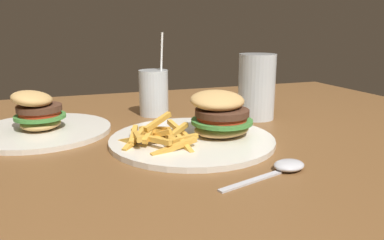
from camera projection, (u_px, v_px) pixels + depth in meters
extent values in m
cube|color=brown|center=(157.00, 145.00, 0.75)|extent=(1.56, 1.06, 0.03)
cylinder|color=brown|center=(304.00, 181.00, 1.49)|extent=(0.08, 0.08, 0.71)
cylinder|color=silver|center=(192.00, 140.00, 0.71)|extent=(0.31, 0.31, 0.01)
ellipsoid|color=tan|center=(222.00, 129.00, 0.72)|extent=(0.13, 0.12, 0.02)
cylinder|color=#428438|center=(222.00, 121.00, 0.72)|extent=(0.15, 0.15, 0.01)
cylinder|color=red|center=(222.00, 117.00, 0.72)|extent=(0.12, 0.12, 0.01)
cylinder|color=#4C2D1E|center=(222.00, 112.00, 0.71)|extent=(0.13, 0.13, 0.01)
ellipsoid|color=tan|center=(218.00, 100.00, 0.72)|extent=(0.13, 0.12, 0.04)
cube|color=gold|center=(178.00, 129.00, 0.73)|extent=(0.03, 0.08, 0.03)
cube|color=gold|center=(134.00, 135.00, 0.68)|extent=(0.03, 0.07, 0.02)
cube|color=gold|center=(135.00, 139.00, 0.67)|extent=(0.06, 0.07, 0.03)
cube|color=gold|center=(158.00, 122.00, 0.68)|extent=(0.06, 0.04, 0.03)
cube|color=gold|center=(157.00, 140.00, 0.64)|extent=(0.04, 0.06, 0.01)
cube|color=gold|center=(185.00, 145.00, 0.65)|extent=(0.02, 0.06, 0.03)
cube|color=gold|center=(131.00, 140.00, 0.67)|extent=(0.04, 0.07, 0.03)
cube|color=gold|center=(154.00, 129.00, 0.73)|extent=(0.05, 0.08, 0.02)
cube|color=gold|center=(154.00, 135.00, 0.68)|extent=(0.06, 0.07, 0.03)
cube|color=gold|center=(136.00, 135.00, 0.67)|extent=(0.01, 0.09, 0.02)
cube|color=gold|center=(176.00, 132.00, 0.70)|extent=(0.06, 0.06, 0.02)
cube|color=gold|center=(155.00, 139.00, 0.67)|extent=(0.07, 0.02, 0.02)
cube|color=gold|center=(174.00, 147.00, 0.63)|extent=(0.09, 0.03, 0.02)
cube|color=gold|center=(149.00, 134.00, 0.66)|extent=(0.04, 0.05, 0.02)
cube|color=gold|center=(184.00, 139.00, 0.66)|extent=(0.06, 0.03, 0.01)
cube|color=gold|center=(165.00, 137.00, 0.67)|extent=(0.02, 0.07, 0.02)
cube|color=gold|center=(161.00, 132.00, 0.71)|extent=(0.06, 0.07, 0.04)
cube|color=gold|center=(150.00, 129.00, 0.74)|extent=(0.02, 0.06, 0.03)
cube|color=gold|center=(157.00, 133.00, 0.70)|extent=(0.06, 0.02, 0.02)
cylinder|color=silver|center=(257.00, 87.00, 0.88)|extent=(0.09, 0.09, 0.15)
cylinder|color=gold|center=(256.00, 93.00, 0.88)|extent=(0.08, 0.08, 0.12)
cylinder|color=silver|center=(154.00, 93.00, 0.92)|extent=(0.07, 0.07, 0.11)
cylinder|color=orange|center=(154.00, 99.00, 0.92)|extent=(0.06, 0.06, 0.08)
cylinder|color=white|center=(161.00, 75.00, 0.90)|extent=(0.02, 0.04, 0.20)
ellipsoid|color=silver|center=(289.00, 165.00, 0.57)|extent=(0.06, 0.05, 0.01)
cube|color=silver|center=(252.00, 181.00, 0.53)|extent=(0.12, 0.04, 0.00)
cylinder|color=silver|center=(42.00, 131.00, 0.77)|extent=(0.28, 0.28, 0.01)
ellipsoid|color=tan|center=(41.00, 123.00, 0.77)|extent=(0.09, 0.11, 0.02)
cylinder|color=#428438|center=(40.00, 116.00, 0.76)|extent=(0.11, 0.11, 0.01)
cylinder|color=red|center=(40.00, 113.00, 0.76)|extent=(0.09, 0.09, 0.01)
cylinder|color=#4C2D1E|center=(39.00, 108.00, 0.76)|extent=(0.10, 0.10, 0.01)
ellipsoid|color=tan|center=(32.00, 98.00, 0.75)|extent=(0.09, 0.11, 0.04)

